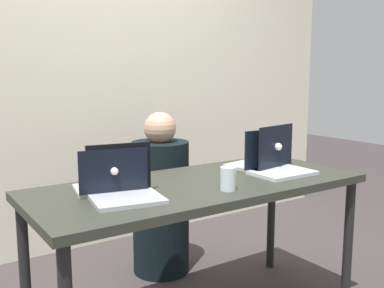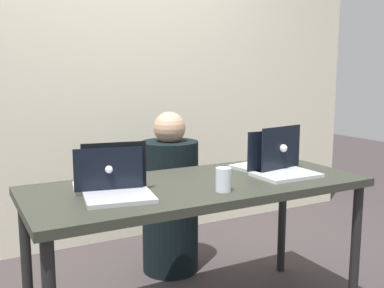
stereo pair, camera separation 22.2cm
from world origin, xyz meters
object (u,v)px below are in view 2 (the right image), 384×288
at_px(laptop_front_right, 281,166).
at_px(laptop_back_left, 107,180).
at_px(person_at_center, 170,201).
at_px(water_glass_center, 223,181).
at_px(laptop_front_left, 117,186).
at_px(laptop_back_right, 269,160).

relative_size(laptop_front_right, laptop_back_left, 0.94).
bearing_deg(laptop_back_left, person_at_center, -124.07).
bearing_deg(laptop_back_left, water_glass_center, 160.53).
bearing_deg(laptop_front_left, water_glass_center, -7.20).
distance_m(laptop_front_left, laptop_back_left, 0.13).
distance_m(laptop_front_left, laptop_back_right, 0.92).
distance_m(laptop_back_right, water_glass_center, 0.54).
height_order(person_at_center, laptop_back_right, person_at_center).
distance_m(person_at_center, laptop_back_right, 0.75).
relative_size(laptop_back_left, water_glass_center, 3.13).
bearing_deg(laptop_back_left, laptop_back_right, -168.74).
distance_m(person_at_center, laptop_front_right, 0.84).
distance_m(laptop_front_right, laptop_back_left, 0.90).
bearing_deg(water_glass_center, laptop_front_left, 163.14).
xyz_separation_m(laptop_front_right, water_glass_center, (-0.44, -0.14, -0.00)).
relative_size(person_at_center, water_glass_center, 9.59).
distance_m(laptop_back_right, laptop_back_left, 0.92).
bearing_deg(laptop_front_right, person_at_center, 113.03).
height_order(laptop_front_left, water_glass_center, laptop_front_left).
height_order(person_at_center, laptop_back_left, person_at_center).
bearing_deg(laptop_front_left, laptop_front_right, 9.71).
height_order(laptop_front_left, laptop_back_right, laptop_back_right).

